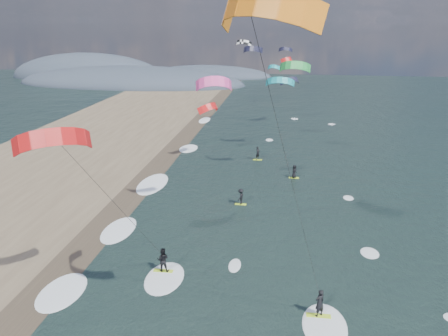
# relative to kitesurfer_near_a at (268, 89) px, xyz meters

# --- Properties ---
(wet_sand_strip) EXTENTS (3.00, 240.00, 0.00)m
(wet_sand_strip) POSITION_rel_kitesurfer_near_a_xyz_m (-14.39, 9.09, -14.19)
(wet_sand_strip) COLOR #382D23
(wet_sand_strip) RESTS_ON ground
(coastal_hills) EXTENTS (80.00, 41.00, 15.00)m
(coastal_hills) POSITION_rel_kitesurfer_near_a_xyz_m (-47.24, 106.95, -14.20)
(coastal_hills) COLOR #3D4756
(coastal_hills) RESTS_ON ground
(kitesurfer_near_a) EXTENTS (7.94, 9.36, 18.31)m
(kitesurfer_near_a) POSITION_rel_kitesurfer_near_a_xyz_m (0.00, 0.00, 0.00)
(kitesurfer_near_a) COLOR #C2EC29
(kitesurfer_near_a) RESTS_ON ground
(kitesurfer_near_b) EXTENTS (7.18, 9.10, 12.36)m
(kitesurfer_near_b) POSITION_rel_kitesurfer_near_a_xyz_m (-9.71, 4.11, -6.28)
(kitesurfer_near_b) COLOR #C2EC29
(kitesurfer_near_b) RESTS_ON ground
(far_kitesurfers) EXTENTS (6.21, 15.25, 1.74)m
(far_kitesurfers) POSITION_rel_kitesurfer_near_a_xyz_m (-1.61, 26.65, -13.39)
(far_kitesurfers) COLOR #C2EC29
(far_kitesurfers) RESTS_ON ground
(bg_kite_field) EXTENTS (13.20, 77.44, 7.25)m
(bg_kite_field) POSITION_rel_kitesurfer_near_a_xyz_m (-2.36, 53.65, -4.12)
(bg_kite_field) COLOR #D83F8C
(bg_kite_field) RESTS_ON ground
(shoreline_surf) EXTENTS (2.40, 79.40, 0.11)m
(shoreline_surf) POSITION_rel_kitesurfer_near_a_xyz_m (-13.19, 13.84, -14.20)
(shoreline_surf) COLOR white
(shoreline_surf) RESTS_ON ground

